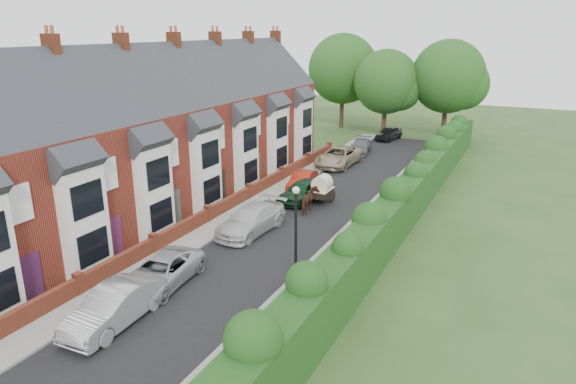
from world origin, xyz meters
name	(u,v)px	position (x,y,z in m)	size (l,w,h in m)	color
ground	(177,324)	(0.00, 0.00, 0.00)	(140.00, 140.00, 0.00)	#2D4C1E
road	(286,230)	(-0.50, 11.00, 0.01)	(6.00, 58.00, 0.02)	black
pavement_hedge_side	(352,241)	(3.60, 11.00, 0.06)	(2.20, 58.00, 0.12)	gray
pavement_house_side	(231,219)	(-4.35, 11.00, 0.06)	(1.70, 58.00, 0.12)	gray
kerb_hedge_side	(335,238)	(2.55, 11.00, 0.07)	(0.18, 58.00, 0.13)	gray
kerb_house_side	(242,221)	(-3.55, 11.00, 0.07)	(0.18, 58.00, 0.13)	gray
hedge	(386,220)	(5.40, 11.00, 1.60)	(2.10, 58.00, 2.85)	#173811
terrace_row	(132,142)	(-10.87, 9.98, 4.47)	(9.05, 40.50, 11.50)	maroon
garden_wall_row	(208,215)	(-5.35, 10.00, 0.46)	(0.35, 40.35, 1.10)	brown
lamppost	(296,229)	(3.40, 4.00, 3.30)	(0.32, 0.32, 5.16)	black
tree_far_left	(389,84)	(-2.65, 40.08, 5.71)	(7.14, 6.80, 9.29)	#332316
tree_far_right	(452,79)	(3.39, 42.08, 6.31)	(7.98, 7.60, 10.31)	#332316
tree_far_back	(346,71)	(-8.59, 43.08, 6.62)	(8.40, 8.00, 10.82)	#332316
car_silver_a	(115,306)	(-2.22, -1.01, 0.79)	(1.67, 4.80, 1.58)	#9D9CA1
car_silver_b	(161,272)	(-2.66, 2.34, 0.69)	(2.28, 4.94, 1.37)	#AEB2B5
car_white	(251,220)	(-2.20, 9.81, 0.77)	(2.15, 5.30, 1.54)	silver
car_green	(303,191)	(-1.80, 16.20, 0.75)	(1.77, 4.39, 1.50)	#0F341C
car_red	(302,180)	(-3.00, 18.72, 0.66)	(1.39, 3.98, 1.31)	maroon
car_beige	(339,156)	(-3.00, 26.25, 0.80)	(2.66, 5.77, 1.60)	tan
car_grey	(360,146)	(-2.84, 31.64, 0.63)	(1.78, 4.37, 1.27)	slate
car_black	(389,133)	(-2.01, 38.60, 0.70)	(1.64, 4.08, 1.39)	black
horse	(310,201)	(-0.47, 14.33, 0.80)	(0.86, 1.90, 1.60)	#452619
horse_cart	(322,187)	(-0.47, 16.37, 1.13)	(1.24, 2.74, 1.98)	black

